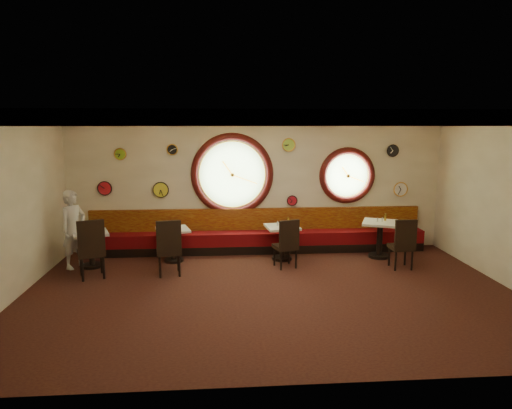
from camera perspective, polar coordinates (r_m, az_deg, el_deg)
name	(u,v)px	position (r m, az deg, el deg)	size (l,w,h in m)	color
floor	(270,293)	(8.49, 1.76, -10.95)	(9.00, 6.00, 0.00)	black
ceiling	(271,115)	(7.93, 1.89, 11.18)	(9.00, 6.00, 0.02)	gold
wall_back	(257,184)	(11.01, 0.15, 2.52)	(9.00, 0.02, 3.20)	beige
wall_front	(299,254)	(5.16, 5.42, -6.23)	(9.00, 0.02, 3.20)	beige
wall_left	(7,210)	(8.80, -28.72, -0.64)	(0.02, 6.00, 3.20)	beige
molding_back	(257,121)	(10.87, 0.18, 10.40)	(9.00, 0.10, 0.18)	#3A0B0A
molding_front	(301,118)	(5.01, 5.61, 10.76)	(9.00, 0.10, 0.18)	#3A0B0A
molding_left	(1,120)	(8.66, -29.27, 9.23)	(0.10, 6.00, 0.18)	#3A0B0A
banquette_base	(258,248)	(11.04, 0.26, -5.41)	(8.00, 0.55, 0.20)	black
banquette_seat	(258,238)	(10.97, 0.26, -4.16)	(8.00, 0.55, 0.30)	#59070D
banquette_back	(257,219)	(11.10, 0.17, -1.88)	(8.00, 0.10, 0.55)	#641107
porthole_left_glass	(232,174)	(10.95, -2.98, 3.78)	(1.66, 1.66, 0.02)	#95C174
porthole_left_frame	(232,174)	(10.93, -2.98, 3.77)	(1.98, 1.98, 0.18)	#3A0B0A
porthole_left_ring	(232,175)	(10.90, -2.98, 3.75)	(1.61, 1.61, 0.03)	gold
porthole_right_glass	(347,175)	(11.37, 11.30, 3.58)	(1.10, 1.10, 0.02)	#95C174
porthole_right_frame	(347,176)	(11.35, 11.32, 3.57)	(1.38, 1.38, 0.18)	#3A0B0A
porthole_right_ring	(347,176)	(11.32, 11.36, 3.55)	(1.09, 1.09, 0.03)	gold
wall_clock_0	(161,190)	(11.05, -11.82, 1.81)	(0.36, 0.36, 0.03)	yellow
wall_clock_1	(292,201)	(11.13, 4.53, 0.49)	(0.24, 0.24, 0.03)	red
wall_clock_2	(120,154)	(11.11, -16.61, 6.06)	(0.26, 0.26, 0.03)	#82B624
wall_clock_3	(105,188)	(11.28, -18.39, 1.93)	(0.32, 0.32, 0.03)	red
wall_clock_4	(400,189)	(11.81, 17.61, 1.83)	(0.34, 0.34, 0.03)	white
wall_clock_5	(393,151)	(11.63, 16.71, 6.46)	(0.28, 0.28, 0.03)	black
wall_clock_6	(289,145)	(10.97, 4.11, 7.45)	(0.30, 0.30, 0.03)	#A8DE45
wall_clock_7	(172,150)	(10.92, -10.43, 6.77)	(0.24, 0.24, 0.03)	black
table_a	(91,245)	(10.41, -19.91, -4.79)	(0.90, 0.90, 0.77)	black
table_b	(173,241)	(10.35, -10.31, -4.49)	(0.84, 0.84, 0.75)	black
table_c	(282,238)	(10.34, 3.28, -4.25)	(0.79, 0.79, 0.78)	black
table_d	(380,235)	(10.87, 15.21, -3.68)	(1.00, 1.00, 0.84)	black
chair_a	(91,245)	(9.56, -19.90, -4.80)	(0.65, 0.65, 0.75)	black
chair_b	(169,244)	(9.34, -10.84, -4.88)	(0.56, 0.56, 0.72)	black
chair_c	(287,241)	(9.70, 3.92, -4.52)	(0.55, 0.55, 0.66)	black
chair_d	(403,241)	(10.08, 17.94, -4.33)	(0.46, 0.46, 0.68)	black
condiment_a_salt	(84,230)	(10.37, -20.68, -3.01)	(0.03, 0.03, 0.09)	silver
condiment_b_salt	(170,226)	(10.32, -10.73, -2.70)	(0.03, 0.03, 0.09)	silver
condiment_c_salt	(278,223)	(10.28, 2.71, -2.37)	(0.04, 0.04, 0.11)	silver
condiment_d_salt	(378,220)	(10.77, 14.95, -1.84)	(0.03, 0.03, 0.09)	silver
condiment_a_pepper	(92,230)	(10.33, -19.79, -3.03)	(0.03, 0.03, 0.09)	silver
condiment_b_pepper	(176,227)	(10.23, -10.03, -2.74)	(0.04, 0.04, 0.11)	silver
condiment_c_pepper	(281,224)	(10.28, 3.09, -2.39)	(0.04, 0.04, 0.10)	silver
condiment_d_pepper	(382,220)	(10.79, 15.52, -1.82)	(0.04, 0.04, 0.10)	silver
condiment_a_bottle	(98,227)	(10.42, -19.12, -2.72)	(0.05, 0.05, 0.14)	gold
condiment_b_bottle	(176,225)	(10.31, -9.92, -2.55)	(0.04, 0.04, 0.14)	gold
condiment_c_bottle	(288,221)	(10.39, 4.04, -2.06)	(0.05, 0.05, 0.17)	gold
condiment_d_bottle	(385,217)	(10.92, 15.85, -1.52)	(0.05, 0.05, 0.17)	gold
waiter	(74,229)	(10.42, -21.82, -2.89)	(0.61, 0.40, 1.68)	silver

